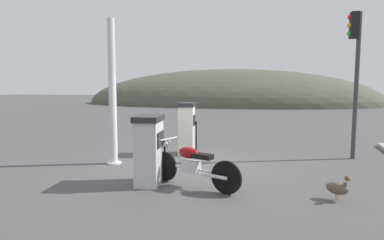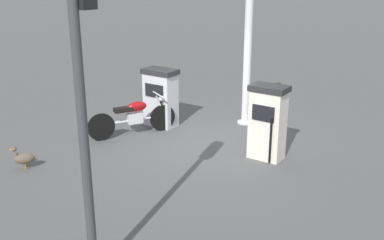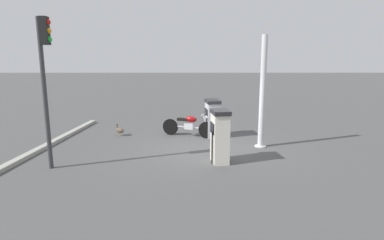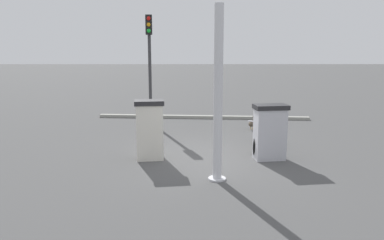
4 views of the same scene
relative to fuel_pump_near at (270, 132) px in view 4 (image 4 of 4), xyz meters
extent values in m
plane|color=#4C4C4C|center=(0.31, 1.58, -0.75)|extent=(120.00, 120.00, 0.00)
cube|color=silver|center=(0.00, 0.00, -0.07)|extent=(0.57, 0.84, 1.35)
cube|color=black|center=(0.25, 0.03, 0.22)|extent=(0.10, 0.55, 0.32)
cube|color=#262628|center=(0.00, 0.00, 0.66)|extent=(0.63, 0.92, 0.12)
cylinder|color=black|center=(0.25, 0.27, -0.28)|extent=(0.05, 0.05, 0.88)
cube|color=silver|center=(0.00, 3.17, -0.02)|extent=(0.53, 0.74, 1.46)
cube|color=black|center=(0.23, 3.20, 0.31)|extent=(0.09, 0.48, 0.32)
cube|color=#262628|center=(0.00, 3.17, 0.78)|extent=(0.58, 0.82, 0.12)
cylinder|color=black|center=(0.24, 3.41, -0.24)|extent=(0.05, 0.05, 0.95)
cylinder|color=black|center=(0.24, 0.30, -0.42)|extent=(0.63, 0.29, 0.66)
cylinder|color=black|center=(1.68, -0.27, -0.42)|extent=(0.63, 0.29, 0.66)
cube|color=silver|center=(0.91, 0.03, -0.32)|extent=(0.41, 0.32, 0.24)
cylinder|color=silver|center=(0.96, 0.01, -0.37)|extent=(1.10, 0.47, 0.05)
ellipsoid|color=maroon|center=(0.85, 0.06, -0.04)|extent=(0.53, 0.38, 0.24)
cube|color=black|center=(1.16, -0.07, -0.07)|extent=(0.48, 0.35, 0.10)
cylinder|color=silver|center=(0.28, 0.28, -0.12)|extent=(0.26, 0.13, 0.57)
cylinder|color=silver|center=(0.35, 0.26, 0.20)|extent=(0.24, 0.53, 0.04)
sphere|color=silver|center=(0.26, 0.29, 0.08)|extent=(0.18, 0.18, 0.14)
cylinder|color=silver|center=(1.45, -0.31, -0.40)|extent=(0.54, 0.27, 0.07)
ellipsoid|color=brown|center=(3.70, -0.13, -0.53)|extent=(0.44, 0.38, 0.22)
cylinder|color=brown|center=(3.82, -0.20, -0.46)|extent=(0.09, 0.09, 0.16)
sphere|color=brown|center=(3.84, -0.22, -0.30)|extent=(0.14, 0.14, 0.10)
cone|color=orange|center=(3.90, -0.26, -0.31)|extent=(0.08, 0.07, 0.04)
cone|color=brown|center=(3.55, -0.03, -0.49)|extent=(0.11, 0.11, 0.08)
cylinder|color=orange|center=(3.72, -0.10, -0.69)|extent=(0.02, 0.02, 0.11)
cylinder|color=orange|center=(3.68, -0.16, -0.69)|extent=(0.02, 0.02, 0.11)
cylinder|color=#38383A|center=(4.81, 3.65, 1.31)|extent=(0.13, 0.13, 4.12)
cube|color=black|center=(4.67, 3.64, 3.01)|extent=(0.21, 0.25, 0.72)
sphere|color=red|center=(4.57, 3.64, 3.23)|extent=(0.16, 0.16, 0.15)
sphere|color=orange|center=(4.57, 3.64, 3.01)|extent=(0.16, 0.16, 0.15)
sphere|color=green|center=(4.57, 3.64, 2.79)|extent=(0.16, 0.16, 0.15)
cylinder|color=silver|center=(-1.60, 1.49, 1.17)|extent=(0.20, 0.20, 3.83)
cylinder|color=silver|center=(-1.60, 1.49, -0.73)|extent=(0.40, 0.40, 0.04)
cube|color=#9E9E93|center=(5.91, 1.58, -0.69)|extent=(0.90, 8.78, 0.12)
camera|label=1|loc=(2.48, -6.34, 1.34)|focal=30.27mm
camera|label=2|loc=(7.69, 7.94, 3.08)|focal=42.47mm
camera|label=3|loc=(0.87, 12.09, 2.29)|focal=29.21mm
camera|label=4|loc=(-9.69, 2.08, 2.17)|focal=35.29mm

